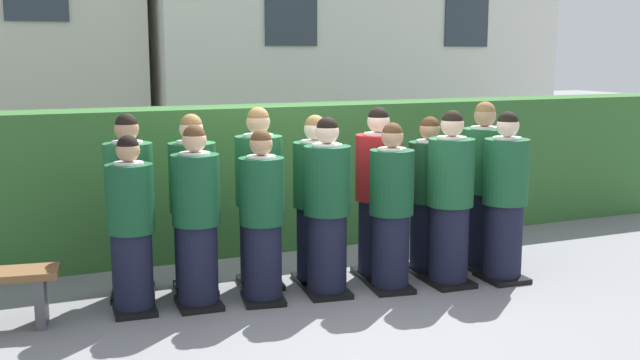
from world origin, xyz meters
The scene contains 16 objects.
ground_plane centered at (0.00, 0.00, 0.00)m, with size 60.00×60.00×0.00m, color slate.
student_front_row_0 centered at (-1.75, 0.24, 0.74)m, with size 0.40×0.47×1.55m.
student_front_row_1 centered at (-1.20, 0.17, 0.77)m, with size 0.42×0.52×1.62m.
student_front_row_2 centered at (-0.63, 0.07, 0.74)m, with size 0.43×0.50×1.57m.
student_front_row_3 centered at (-0.01, 0.03, 0.79)m, with size 0.44×0.52×1.66m.
student_front_row_4 centered at (0.60, -0.08, 0.76)m, with size 0.43×0.51×1.59m.
student_front_row_5 centered at (1.19, -0.16, 0.81)m, with size 0.44×0.51×1.70m.
student_front_row_6 centered at (1.76, -0.25, 0.80)m, with size 0.44×0.50×1.67m.
student_rear_row_0 centered at (-1.68, 0.70, 0.81)m, with size 0.48×0.57×1.70m.
student_rear_row_1 centered at (-1.12, 0.61, 0.80)m, with size 0.45×0.53×1.68m.
student_rear_row_2 centered at (-0.50, 0.54, 0.82)m, with size 0.47×0.55×1.73m.
student_rear_row_3 centered at (0.03, 0.42, 0.78)m, with size 0.44×0.54×1.65m.
student_in_red_blazer centered at (0.68, 0.35, 0.81)m, with size 0.45×0.56×1.71m.
student_rear_row_5 centered at (1.23, 0.29, 0.76)m, with size 0.44×0.51×1.60m.
student_rear_row_6 centered at (1.85, 0.23, 0.83)m, with size 0.45×0.52×1.74m.
hedge centered at (0.00, 1.94, 0.82)m, with size 11.60×0.70×1.64m.
Camera 1 is at (-2.79, -6.19, 2.22)m, focal length 42.53 mm.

